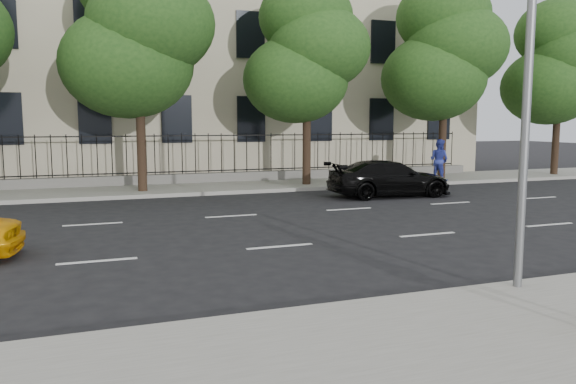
% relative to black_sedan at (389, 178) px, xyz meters
% --- Properties ---
extents(ground, '(120.00, 120.00, 0.00)m').
position_rel_black_sedan_xyz_m(ground, '(-6.88, -9.34, -0.70)').
color(ground, black).
rests_on(ground, ground).
extents(near_sidewalk, '(60.00, 4.00, 0.15)m').
position_rel_black_sedan_xyz_m(near_sidewalk, '(-6.88, -13.34, -0.63)').
color(near_sidewalk, gray).
rests_on(near_sidewalk, ground).
extents(far_sidewalk, '(60.00, 4.00, 0.15)m').
position_rel_black_sedan_xyz_m(far_sidewalk, '(-6.88, 4.66, -0.63)').
color(far_sidewalk, gray).
rests_on(far_sidewalk, ground).
extents(lane_markings, '(49.60, 4.62, 0.01)m').
position_rel_black_sedan_xyz_m(lane_markings, '(-6.88, -4.59, -0.69)').
color(lane_markings, silver).
rests_on(lane_markings, ground).
extents(masonry_building, '(34.60, 12.11, 18.50)m').
position_rel_black_sedan_xyz_m(masonry_building, '(-6.88, 13.61, 8.32)').
color(masonry_building, beige).
rests_on(masonry_building, ground).
extents(iron_fence, '(30.00, 0.50, 2.20)m').
position_rel_black_sedan_xyz_m(iron_fence, '(-6.88, 6.36, -0.05)').
color(iron_fence, slate).
rests_on(iron_fence, far_sidewalk).
extents(tree_c, '(5.89, 5.50, 9.80)m').
position_rel_black_sedan_xyz_m(tree_c, '(-8.84, 4.03, 5.71)').
color(tree_c, '#382619').
rests_on(tree_c, far_sidewalk).
extents(tree_d, '(5.34, 4.94, 8.84)m').
position_rel_black_sedan_xyz_m(tree_d, '(-1.84, 4.03, 5.14)').
color(tree_d, '#382619').
rests_on(tree_d, far_sidewalk).
extents(tree_e, '(5.71, 5.31, 9.46)m').
position_rel_black_sedan_xyz_m(tree_e, '(5.16, 4.03, 5.50)').
color(tree_e, '#382619').
rests_on(tree_e, far_sidewalk).
extents(tree_f, '(5.52, 5.12, 9.01)m').
position_rel_black_sedan_xyz_m(tree_f, '(12.16, 4.03, 5.18)').
color(tree_f, '#382619').
rests_on(tree_f, far_sidewalk).
extents(black_sedan, '(4.94, 2.25, 1.40)m').
position_rel_black_sedan_xyz_m(black_sedan, '(0.00, 0.00, 0.00)').
color(black_sedan, black).
rests_on(black_sedan, ground).
extents(pedestrian_far, '(1.04, 1.15, 1.92)m').
position_rel_black_sedan_xyz_m(pedestrian_far, '(4.41, 3.06, 0.41)').
color(pedestrian_far, '#2D3899').
rests_on(pedestrian_far, far_sidewalk).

